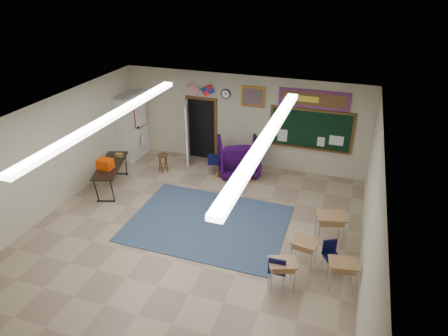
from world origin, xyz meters
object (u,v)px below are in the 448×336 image
(student_desk_front_left, at_px, (304,252))
(wooden_stool, at_px, (163,163))
(wingback_armchair, at_px, (238,156))
(folding_table, at_px, (112,175))
(student_desk_front_right, at_px, (330,228))

(student_desk_front_left, distance_m, wooden_stool, 5.86)
(wingback_armchair, relative_size, folding_table, 0.65)
(student_desk_front_left, relative_size, folding_table, 0.34)
(student_desk_front_right, relative_size, folding_table, 0.42)
(student_desk_front_left, bearing_deg, wingback_armchair, 134.30)
(student_desk_front_right, xyz_separation_m, folding_table, (-6.41, 0.67, -0.04))
(student_desk_front_left, distance_m, student_desk_front_right, 1.09)
(folding_table, bearing_deg, wingback_armchair, 15.01)
(folding_table, bearing_deg, wooden_stool, 37.67)
(wingback_armchair, xyz_separation_m, student_desk_front_left, (2.67, -3.80, -0.21))
(student_desk_front_right, relative_size, wooden_stool, 1.35)
(folding_table, relative_size, wooden_stool, 3.24)
(student_desk_front_right, distance_m, folding_table, 6.44)
(folding_table, bearing_deg, student_desk_front_left, -33.65)
(wingback_armchair, height_order, student_desk_front_left, wingback_armchair)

